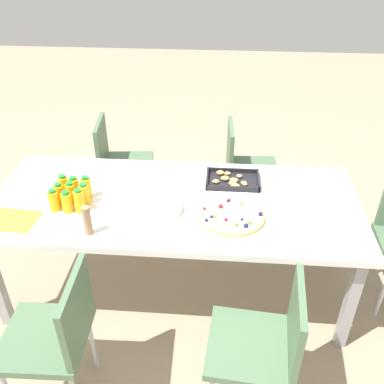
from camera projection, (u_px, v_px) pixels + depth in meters
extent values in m
plane|color=gray|center=(177.00, 286.00, 2.92)|extent=(12.00, 12.00, 0.00)
cube|color=silver|center=(174.00, 203.00, 2.53)|extent=(2.19, 0.93, 0.04)
cube|color=#99999E|center=(350.00, 304.00, 2.35)|extent=(0.06, 0.06, 0.68)
cube|color=#99999E|center=(44.00, 207.00, 3.12)|extent=(0.06, 0.06, 0.68)
cube|color=#99999E|center=(325.00, 220.00, 2.98)|extent=(0.06, 0.06, 0.68)
cylinder|color=silver|center=(383.00, 293.00, 2.59)|extent=(0.02, 0.02, 0.41)
cylinder|color=silver|center=(370.00, 258.00, 2.86)|extent=(0.02, 0.02, 0.41)
cube|color=#4C6B4C|center=(45.00, 338.00, 2.02)|extent=(0.41, 0.41, 0.04)
cube|color=#4C6B4C|center=(77.00, 313.00, 1.91)|extent=(0.04, 0.38, 0.38)
cylinder|color=silver|center=(34.00, 341.00, 2.30)|extent=(0.02, 0.02, 0.41)
cylinder|color=silver|center=(93.00, 344.00, 2.29)|extent=(0.02, 0.02, 0.41)
cube|color=#4C6B4C|center=(252.00, 170.00, 3.34)|extent=(0.42, 0.42, 0.04)
cube|color=#4C6B4C|center=(230.00, 149.00, 3.24)|extent=(0.05, 0.38, 0.38)
cylinder|color=silver|center=(267.00, 186.00, 3.61)|extent=(0.02, 0.02, 0.41)
cylinder|color=silver|center=(272.00, 207.00, 3.34)|extent=(0.02, 0.02, 0.41)
cylinder|color=silver|center=(230.00, 185.00, 3.62)|extent=(0.02, 0.02, 0.41)
cylinder|color=silver|center=(232.00, 207.00, 3.35)|extent=(0.02, 0.02, 0.41)
cube|color=#4C6B4C|center=(127.00, 165.00, 3.41)|extent=(0.44, 0.44, 0.04)
cube|color=#4C6B4C|center=(102.00, 144.00, 3.30)|extent=(0.07, 0.38, 0.38)
cylinder|color=silver|center=(150.00, 180.00, 3.68)|extent=(0.02, 0.02, 0.41)
cylinder|color=silver|center=(148.00, 201.00, 3.42)|extent=(0.02, 0.02, 0.41)
cylinder|color=silver|center=(113.00, 181.00, 3.68)|extent=(0.02, 0.02, 0.41)
cylinder|color=silver|center=(108.00, 202.00, 3.41)|extent=(0.02, 0.02, 0.41)
cube|color=#4C6B4C|center=(250.00, 346.00, 1.99)|extent=(0.43, 0.43, 0.04)
cube|color=#4C6B4C|center=(296.00, 325.00, 1.86)|extent=(0.06, 0.38, 0.38)
cylinder|color=silver|center=(219.00, 346.00, 2.28)|extent=(0.02, 0.02, 0.41)
cylinder|color=silver|center=(279.00, 354.00, 2.23)|extent=(0.02, 0.02, 0.41)
cylinder|color=#F9AD14|center=(54.00, 201.00, 2.40)|extent=(0.06, 0.06, 0.12)
cylinder|color=#1E8C33|center=(52.00, 191.00, 2.37)|extent=(0.04, 0.04, 0.02)
cylinder|color=#F8AC14|center=(67.00, 203.00, 2.40)|extent=(0.06, 0.06, 0.12)
cylinder|color=#1E8C33|center=(65.00, 193.00, 2.36)|extent=(0.04, 0.04, 0.02)
cylinder|color=#F9B014|center=(79.00, 202.00, 2.39)|extent=(0.06, 0.06, 0.13)
cylinder|color=#1E8C33|center=(77.00, 191.00, 2.35)|extent=(0.04, 0.04, 0.02)
cylinder|color=#F8AB14|center=(59.00, 195.00, 2.46)|extent=(0.06, 0.06, 0.12)
cylinder|color=#1E8C33|center=(57.00, 185.00, 2.43)|extent=(0.04, 0.04, 0.02)
cylinder|color=#F9AC14|center=(71.00, 194.00, 2.46)|extent=(0.06, 0.06, 0.13)
cylinder|color=#1E8C33|center=(69.00, 184.00, 2.42)|extent=(0.04, 0.04, 0.02)
cylinder|color=#FAAA14|center=(84.00, 195.00, 2.45)|extent=(0.06, 0.06, 0.12)
cylinder|color=#1E8C33|center=(83.00, 185.00, 2.42)|extent=(0.04, 0.04, 0.02)
cylinder|color=#F8B014|center=(64.00, 187.00, 2.53)|extent=(0.06, 0.06, 0.12)
cylinder|color=#1E8C33|center=(62.00, 177.00, 2.49)|extent=(0.04, 0.04, 0.02)
cylinder|color=#FAAC14|center=(74.00, 188.00, 2.52)|extent=(0.06, 0.06, 0.12)
cylinder|color=#1E8C33|center=(73.00, 178.00, 2.48)|extent=(0.04, 0.04, 0.02)
cylinder|color=#FAAF14|center=(87.00, 188.00, 2.51)|extent=(0.06, 0.06, 0.13)
cylinder|color=#1E8C33|center=(85.00, 178.00, 2.47)|extent=(0.04, 0.04, 0.02)
cylinder|color=tan|center=(232.00, 215.00, 2.38)|extent=(0.37, 0.37, 0.02)
cylinder|color=white|center=(232.00, 214.00, 2.37)|extent=(0.34, 0.34, 0.01)
sphere|color=red|center=(221.00, 206.00, 2.41)|extent=(0.03, 0.03, 0.03)
sphere|color=#1E1947|center=(206.00, 220.00, 2.31)|extent=(0.02, 0.02, 0.02)
sphere|color=#66B238|center=(241.00, 204.00, 2.43)|extent=(0.02, 0.02, 0.02)
sphere|color=red|center=(229.00, 200.00, 2.46)|extent=(0.02, 0.02, 0.02)
sphere|color=red|center=(204.00, 209.00, 2.40)|extent=(0.02, 0.02, 0.02)
sphere|color=#66B238|center=(215.00, 216.00, 2.33)|extent=(0.02, 0.02, 0.02)
sphere|color=#1E1947|center=(242.00, 219.00, 2.31)|extent=(0.02, 0.02, 0.02)
sphere|color=#1E1947|center=(228.00, 201.00, 2.46)|extent=(0.02, 0.02, 0.02)
sphere|color=#1E1947|center=(211.00, 217.00, 2.33)|extent=(0.02, 0.02, 0.02)
sphere|color=#1E1947|center=(260.00, 214.00, 2.35)|extent=(0.03, 0.03, 0.03)
sphere|color=#66B238|center=(236.00, 224.00, 2.27)|extent=(0.03, 0.03, 0.03)
sphere|color=red|center=(226.00, 220.00, 2.31)|extent=(0.02, 0.02, 0.02)
sphere|color=#66B238|center=(249.00, 222.00, 2.29)|extent=(0.03, 0.03, 0.03)
sphere|color=#1E1947|center=(246.00, 226.00, 2.26)|extent=(0.03, 0.03, 0.03)
cube|color=black|center=(233.00, 181.00, 2.69)|extent=(0.34, 0.23, 0.01)
cube|color=black|center=(233.00, 189.00, 2.59)|extent=(0.34, 0.01, 0.03)
cube|color=black|center=(233.00, 171.00, 2.77)|extent=(0.34, 0.01, 0.03)
cube|color=black|center=(207.00, 179.00, 2.69)|extent=(0.01, 0.23, 0.03)
cube|color=black|center=(258.00, 181.00, 2.67)|extent=(0.01, 0.23, 0.03)
ellipsoid|color=tan|center=(233.00, 183.00, 2.63)|extent=(0.05, 0.04, 0.03)
ellipsoid|color=tan|center=(239.00, 176.00, 2.71)|extent=(0.04, 0.03, 0.02)
ellipsoid|color=tan|center=(235.00, 186.00, 2.61)|extent=(0.06, 0.04, 0.03)
ellipsoid|color=tan|center=(227.00, 173.00, 2.74)|extent=(0.04, 0.03, 0.02)
ellipsoid|color=tan|center=(234.00, 180.00, 2.67)|extent=(0.04, 0.03, 0.02)
ellipsoid|color=tan|center=(216.00, 181.00, 2.65)|extent=(0.05, 0.03, 0.03)
ellipsoid|color=tan|center=(244.00, 183.00, 2.64)|extent=(0.04, 0.03, 0.02)
ellipsoid|color=tan|center=(245.00, 184.00, 2.63)|extent=(0.03, 0.02, 0.02)
ellipsoid|color=tan|center=(234.00, 180.00, 2.66)|extent=(0.06, 0.04, 0.03)
ellipsoid|color=tan|center=(225.00, 178.00, 2.68)|extent=(0.06, 0.04, 0.03)
ellipsoid|color=tan|center=(220.00, 173.00, 2.74)|extent=(0.05, 0.04, 0.03)
cylinder|color=silver|center=(165.00, 210.00, 2.43)|extent=(0.19, 0.19, 0.00)
cylinder|color=silver|center=(165.00, 210.00, 2.43)|extent=(0.19, 0.19, 0.00)
cylinder|color=silver|center=(165.00, 209.00, 2.42)|extent=(0.19, 0.19, 0.00)
cylinder|color=silver|center=(165.00, 208.00, 2.42)|extent=(0.19, 0.19, 0.00)
cylinder|color=silver|center=(165.00, 208.00, 2.42)|extent=(0.19, 0.19, 0.00)
cylinder|color=silver|center=(165.00, 207.00, 2.41)|extent=(0.19, 0.19, 0.00)
cylinder|color=silver|center=(165.00, 206.00, 2.41)|extent=(0.19, 0.19, 0.00)
cylinder|color=silver|center=(165.00, 205.00, 2.41)|extent=(0.19, 0.19, 0.00)
cube|color=white|center=(340.00, 233.00, 2.25)|extent=(0.15, 0.15, 0.02)
cylinder|color=#9E7A56|center=(87.00, 221.00, 2.21)|extent=(0.04, 0.04, 0.17)
cube|color=yellow|center=(13.00, 220.00, 2.35)|extent=(0.27, 0.22, 0.01)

